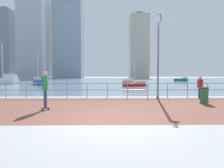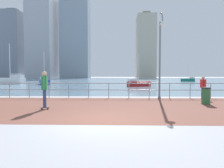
{
  "view_description": "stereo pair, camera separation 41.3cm",
  "coord_description": "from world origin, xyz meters",
  "px_view_note": "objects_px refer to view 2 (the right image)",
  "views": [
    {
      "loc": [
        0.14,
        -6.58,
        1.6
      ],
      "look_at": [
        0.29,
        3.87,
        1.1
      ],
      "focal_mm": 30.19,
      "sensor_mm": 36.0,
      "label": 1
    },
    {
      "loc": [
        0.56,
        -6.58,
        1.6
      ],
      "look_at": [
        0.29,
        3.87,
        1.1
      ],
      "focal_mm": 30.19,
      "sensor_mm": 36.0,
      "label": 2
    }
  ],
  "objects_px": {
    "lamppost": "(160,51)",
    "sailboat_navy": "(11,80)",
    "sailboat_ivory": "(188,80)",
    "bystander": "(203,86)",
    "sailboat_blue": "(44,81)",
    "sailboat_white": "(138,83)",
    "skateboarder": "(44,87)",
    "trash_bin": "(206,96)"
  },
  "relations": [
    {
      "from": "sailboat_white",
      "to": "bystander",
      "type": "bearing_deg",
      "value": -78.65
    },
    {
      "from": "skateboarder",
      "to": "sailboat_ivory",
      "type": "distance_m",
      "value": 44.12
    },
    {
      "from": "skateboarder",
      "to": "trash_bin",
      "type": "relative_size",
      "value": 1.91
    },
    {
      "from": "lamppost",
      "to": "sailboat_navy",
      "type": "height_order",
      "value": "sailboat_navy"
    },
    {
      "from": "bystander",
      "to": "sailboat_blue",
      "type": "distance_m",
      "value": 25.64
    },
    {
      "from": "skateboarder",
      "to": "sailboat_white",
      "type": "height_order",
      "value": "sailboat_white"
    },
    {
      "from": "sailboat_white",
      "to": "trash_bin",
      "type": "bearing_deg",
      "value": -83.28
    },
    {
      "from": "lamppost",
      "to": "skateboarder",
      "type": "distance_m",
      "value": 7.46
    },
    {
      "from": "bystander",
      "to": "sailboat_blue",
      "type": "bearing_deg",
      "value": 134.2
    },
    {
      "from": "sailboat_blue",
      "to": "sailboat_white",
      "type": "relative_size",
      "value": 1.19
    },
    {
      "from": "bystander",
      "to": "sailboat_white",
      "type": "bearing_deg",
      "value": 101.35
    },
    {
      "from": "skateboarder",
      "to": "sailboat_ivory",
      "type": "height_order",
      "value": "sailboat_ivory"
    },
    {
      "from": "bystander",
      "to": "sailboat_white",
      "type": "relative_size",
      "value": 0.33
    },
    {
      "from": "bystander",
      "to": "sailboat_navy",
      "type": "height_order",
      "value": "sailboat_navy"
    },
    {
      "from": "skateboarder",
      "to": "sailboat_white",
      "type": "bearing_deg",
      "value": 70.58
    },
    {
      "from": "sailboat_navy",
      "to": "sailboat_blue",
      "type": "xyz_separation_m",
      "value": [
        6.37,
        -1.39,
        -0.16
      ]
    },
    {
      "from": "sailboat_navy",
      "to": "sailboat_white",
      "type": "height_order",
      "value": "sailboat_navy"
    },
    {
      "from": "lamppost",
      "to": "sailboat_ivory",
      "type": "relative_size",
      "value": 1.21
    },
    {
      "from": "sailboat_white",
      "to": "sailboat_ivory",
      "type": "bearing_deg",
      "value": 54.47
    },
    {
      "from": "sailboat_blue",
      "to": "sailboat_white",
      "type": "distance_m",
      "value": 15.76
    },
    {
      "from": "bystander",
      "to": "skateboarder",
      "type": "bearing_deg",
      "value": -155.79
    },
    {
      "from": "lamppost",
      "to": "sailboat_blue",
      "type": "height_order",
      "value": "lamppost"
    },
    {
      "from": "sailboat_blue",
      "to": "sailboat_ivory",
      "type": "xyz_separation_m",
      "value": [
        29.94,
        16.24,
        -0.07
      ]
    },
    {
      "from": "skateboarder",
      "to": "bystander",
      "type": "distance_m",
      "value": 9.98
    },
    {
      "from": "lamppost",
      "to": "sailboat_blue",
      "type": "relative_size",
      "value": 1.05
    },
    {
      "from": "bystander",
      "to": "sailboat_ivory",
      "type": "relative_size",
      "value": 0.33
    },
    {
      "from": "bystander",
      "to": "sailboat_ivory",
      "type": "bearing_deg",
      "value": 70.79
    },
    {
      "from": "trash_bin",
      "to": "sailboat_ivory",
      "type": "height_order",
      "value": "sailboat_ivory"
    },
    {
      "from": "skateboarder",
      "to": "sailboat_white",
      "type": "xyz_separation_m",
      "value": [
        6.32,
        17.93,
        -0.64
      ]
    },
    {
      "from": "skateboarder",
      "to": "bystander",
      "type": "bearing_deg",
      "value": 24.21
    },
    {
      "from": "bystander",
      "to": "sailboat_blue",
      "type": "relative_size",
      "value": 0.28
    },
    {
      "from": "lamppost",
      "to": "trash_bin",
      "type": "relative_size",
      "value": 6.06
    },
    {
      "from": "skateboarder",
      "to": "trash_bin",
      "type": "bearing_deg",
      "value": 12.32
    },
    {
      "from": "lamppost",
      "to": "trash_bin",
      "type": "bearing_deg",
      "value": -42.38
    },
    {
      "from": "lamppost",
      "to": "sailboat_ivory",
      "type": "height_order",
      "value": "lamppost"
    },
    {
      "from": "lamppost",
      "to": "sailboat_navy",
      "type": "relative_size",
      "value": 0.8
    },
    {
      "from": "lamppost",
      "to": "sailboat_white",
      "type": "bearing_deg",
      "value": 89.32
    },
    {
      "from": "trash_bin",
      "to": "lamppost",
      "type": "bearing_deg",
      "value": 137.62
    },
    {
      "from": "sailboat_navy",
      "to": "sailboat_blue",
      "type": "distance_m",
      "value": 6.53
    },
    {
      "from": "skateboarder",
      "to": "trash_bin",
      "type": "xyz_separation_m",
      "value": [
        8.22,
        1.8,
        -0.6
      ]
    },
    {
      "from": "bystander",
      "to": "sailboat_blue",
      "type": "height_order",
      "value": "sailboat_blue"
    },
    {
      "from": "sailboat_ivory",
      "to": "skateboarder",
      "type": "bearing_deg",
      "value": -118.66
    }
  ]
}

